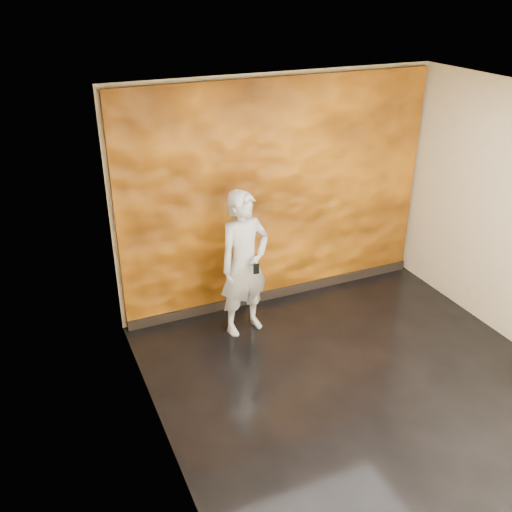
{
  "coord_description": "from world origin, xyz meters",
  "views": [
    {
      "loc": [
        -2.83,
        -3.8,
        3.75
      ],
      "look_at": [
        -0.67,
        1.12,
        1.08
      ],
      "focal_mm": 40.0,
      "sensor_mm": 36.0,
      "label": 1
    }
  ],
  "objects": [
    {
      "name": "room",
      "position": [
        0.0,
        0.0,
        1.4
      ],
      "size": [
        4.02,
        4.02,
        2.81
      ],
      "color": "black",
      "rests_on": "ground"
    },
    {
      "name": "feature_wall",
      "position": [
        0.0,
        1.96,
        1.38
      ],
      "size": [
        3.9,
        0.06,
        2.75
      ],
      "primitive_type": "cube",
      "color": "orange",
      "rests_on": "ground"
    },
    {
      "name": "baseboard",
      "position": [
        0.0,
        1.92,
        0.06
      ],
      "size": [
        3.9,
        0.04,
        0.12
      ],
      "primitive_type": "cube",
      "color": "black",
      "rests_on": "ground"
    },
    {
      "name": "man",
      "position": [
        -0.68,
        1.42,
        0.85
      ],
      "size": [
        0.69,
        0.52,
        1.71
      ],
      "primitive_type": "imported",
      "rotation": [
        0.0,
        0.0,
        0.19
      ],
      "color": "#A0A4AF",
      "rests_on": "ground"
    },
    {
      "name": "phone",
      "position": [
        -0.63,
        1.19,
        0.89
      ],
      "size": [
        0.07,
        0.02,
        0.12
      ],
      "primitive_type": "cube",
      "rotation": [
        0.0,
        0.0,
        -0.17
      ],
      "color": "black",
      "rests_on": "man"
    }
  ]
}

